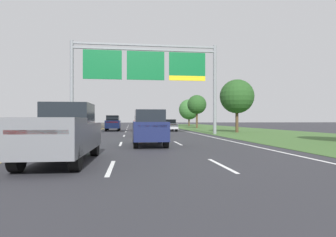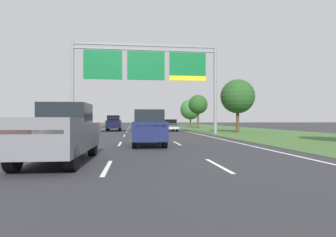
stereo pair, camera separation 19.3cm
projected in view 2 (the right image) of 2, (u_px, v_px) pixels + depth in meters
The scene contains 14 objects.
ground_plane at pixel (142, 133), 33.65m from camera, with size 220.00×220.00×0.00m, color #2B2B30.
lane_striping at pixel (142, 133), 33.20m from camera, with size 11.96×106.00×0.01m.
grass_verge_right at pixel (253, 132), 35.37m from camera, with size 14.00×110.00×0.02m, color #3D602D.
median_barrier_concrete at pixel (85, 130), 32.84m from camera, with size 0.60×110.00×0.85m.
overhead_sign_gantry at pixel (146, 70), 28.97m from camera, with size 15.06×0.42×9.45m.
pickup_truck_grey at pixel (61, 133), 10.32m from camera, with size 2.14×5.45×2.20m.
car_navy_centre_lane_suv at pixel (148, 127), 16.86m from camera, with size 1.91×4.70×2.11m.
car_blue_left_lane_suv at pixel (114, 123), 39.08m from camera, with size 1.92×4.71×2.11m.
car_white_centre_lane_suv at pixel (145, 124), 26.44m from camera, with size 1.93×4.71×2.11m.
car_silver_right_lane_sedan at pixel (169, 125), 37.95m from camera, with size 1.92×4.44×1.57m.
car_red_centre_lane_suv at pixel (141, 122), 45.09m from camera, with size 1.91×4.70×2.11m.
roadside_tree_mid at pixel (238, 96), 33.63m from camera, with size 4.06×4.06×6.35m.
roadside_tree_far at pixel (198, 105), 50.73m from camera, with size 3.43×3.43×5.98m.
roadside_tree_distant at pixel (190, 109), 66.77m from camera, with size 4.81×4.81×6.34m.
Camera 2 is at (-1.01, 1.21, 1.56)m, focal length 30.18 mm.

